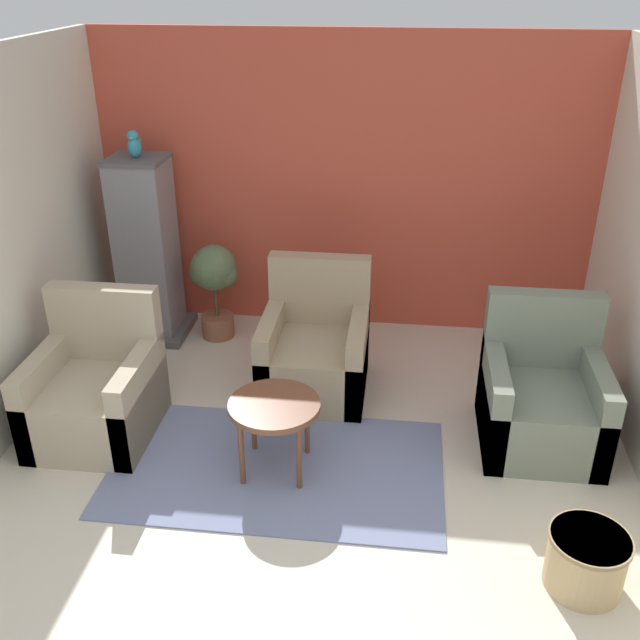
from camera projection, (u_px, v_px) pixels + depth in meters
ground_plane at (278, 638)px, 3.41m from camera, size 20.00×20.00×0.00m
wall_back_accent at (345, 187)px, 5.87m from camera, size 4.19×0.06×2.45m
wall_left at (1, 252)px, 4.57m from camera, size 0.06×3.38×2.45m
area_rug at (276, 467)px, 4.55m from camera, size 2.11×1.21×0.01m
coffee_table at (274, 411)px, 4.35m from camera, size 0.57×0.57×0.50m
armchair_left at (97, 393)px, 4.78m from camera, size 0.76×0.81×0.96m
armchair_right at (541, 401)px, 4.70m from camera, size 0.76×0.81×0.96m
armchair_middle at (315, 353)px, 5.27m from camera, size 0.76×0.81×0.96m
birdcage at (147, 252)px, 5.88m from camera, size 0.58×0.58×1.53m
parrot at (134, 145)px, 5.48m from camera, size 0.10×0.18×0.22m
potted_plant at (214, 279)px, 5.91m from camera, size 0.42×0.38×0.82m
wicker_basket at (586, 559)px, 3.63m from camera, size 0.41×0.41×0.32m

